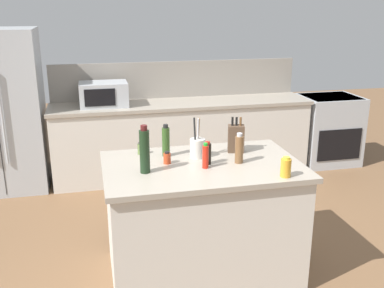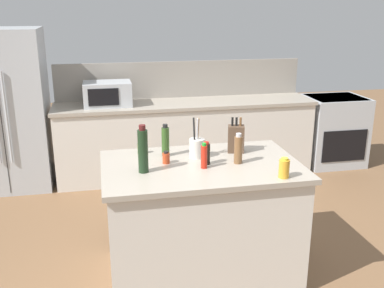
# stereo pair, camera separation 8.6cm
# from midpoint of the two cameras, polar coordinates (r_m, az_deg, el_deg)

# --- Properties ---
(ground_plane) EXTENTS (14.00, 14.00, 0.00)m
(ground_plane) POSITION_cam_midpoint_polar(r_m,az_deg,el_deg) (3.83, 0.55, -15.87)
(ground_plane) COLOR brown
(back_counter_run) EXTENTS (3.20, 0.66, 0.94)m
(back_counter_run) POSITION_cam_midpoint_polar(r_m,az_deg,el_deg) (5.65, -1.69, 0.69)
(back_counter_run) COLOR beige
(back_counter_run) RESTS_ON ground_plane
(wall_backsplash) EXTENTS (3.16, 0.03, 0.46)m
(wall_backsplash) POSITION_cam_midpoint_polar(r_m,az_deg,el_deg) (5.80, -2.37, 8.20)
(wall_backsplash) COLOR gray
(wall_backsplash) RESTS_ON back_counter_run
(kitchen_island) EXTENTS (1.50, 0.96, 0.94)m
(kitchen_island) POSITION_cam_midpoint_polar(r_m,az_deg,el_deg) (3.59, 0.57, -9.57)
(kitchen_island) COLOR beige
(kitchen_island) RESTS_ON ground_plane
(refrigerator) EXTENTS (0.89, 0.75, 1.84)m
(refrigerator) POSITION_cam_midpoint_polar(r_m,az_deg,el_deg) (5.58, -23.36, 3.81)
(refrigerator) COLOR #ADB2B7
(refrigerator) RESTS_ON ground_plane
(range_oven) EXTENTS (0.76, 0.65, 0.92)m
(range_oven) POSITION_cam_midpoint_polar(r_m,az_deg,el_deg) (6.34, 16.49, 1.81)
(range_oven) COLOR #ADB2B7
(range_oven) RESTS_ON ground_plane
(microwave) EXTENTS (0.55, 0.39, 0.28)m
(microwave) POSITION_cam_midpoint_polar(r_m,az_deg,el_deg) (5.40, -11.61, 6.21)
(microwave) COLOR #ADB2B7
(microwave) RESTS_ON back_counter_run
(knife_block) EXTENTS (0.15, 0.13, 0.29)m
(knife_block) POSITION_cam_midpoint_polar(r_m,az_deg,el_deg) (3.66, 4.94, 0.74)
(knife_block) COLOR #4C3828
(knife_block) RESTS_ON kitchen_island
(utensil_crock) EXTENTS (0.12, 0.12, 0.32)m
(utensil_crock) POSITION_cam_midpoint_polar(r_m,az_deg,el_deg) (3.52, -0.07, -0.42)
(utensil_crock) COLOR beige
(utensil_crock) RESTS_ON kitchen_island
(spice_jar_paprika) EXTENTS (0.06, 0.06, 0.10)m
(spice_jar_paprika) POSITION_cam_midpoint_polar(r_m,az_deg,el_deg) (3.40, -3.90, -1.79)
(spice_jar_paprika) COLOR #B73D1E
(spice_jar_paprika) RESTS_ON kitchen_island
(pepper_grinder) EXTENTS (0.06, 0.06, 0.23)m
(pepper_grinder) POSITION_cam_midpoint_polar(r_m,az_deg,el_deg) (3.41, 5.29, -0.63)
(pepper_grinder) COLOR brown
(pepper_grinder) RESTS_ON kitchen_island
(soy_sauce_bottle) EXTENTS (0.06, 0.06, 0.18)m
(soy_sauce_bottle) POSITION_cam_midpoint_polar(r_m,az_deg,el_deg) (3.37, 1.24, -1.23)
(soy_sauce_bottle) COLOR black
(soy_sauce_bottle) RESTS_ON kitchen_island
(honey_jar) EXTENTS (0.07, 0.07, 0.15)m
(honey_jar) POSITION_cam_midpoint_polar(r_m,az_deg,el_deg) (3.19, 11.06, -2.94)
(honey_jar) COLOR gold
(honey_jar) RESTS_ON kitchen_island
(wine_bottle) EXTENTS (0.07, 0.07, 0.35)m
(wine_bottle) POSITION_cam_midpoint_polar(r_m,az_deg,el_deg) (3.20, -6.81, -0.84)
(wine_bottle) COLOR black
(wine_bottle) RESTS_ON kitchen_island
(spice_jar_oregano) EXTENTS (0.05, 0.05, 0.10)m
(spice_jar_oregano) POSITION_cam_midpoint_polar(r_m,az_deg,el_deg) (3.63, -7.22, -0.59)
(spice_jar_oregano) COLOR #567038
(spice_jar_oregano) RESTS_ON kitchen_island
(hot_sauce_bottle) EXTENTS (0.05, 0.05, 0.19)m
(hot_sauce_bottle) POSITION_cam_midpoint_polar(r_m,az_deg,el_deg) (3.29, 0.95, -1.58)
(hot_sauce_bottle) COLOR red
(hot_sauce_bottle) RESTS_ON kitchen_island
(olive_oil_bottle) EXTENTS (0.06, 0.06, 0.26)m
(olive_oil_bottle) POSITION_cam_midpoint_polar(r_m,az_deg,el_deg) (3.55, -4.04, 0.35)
(olive_oil_bottle) COLOR #2D4C1E
(olive_oil_bottle) RESTS_ON kitchen_island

